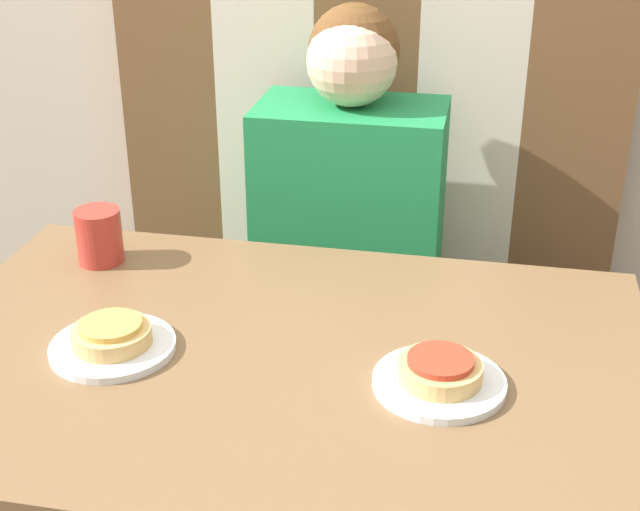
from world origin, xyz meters
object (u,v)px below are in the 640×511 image
object	(u,v)px
drinking_cup	(99,236)
person	(350,173)
plate_left	(113,347)
plate_right	(439,383)
pizza_left	(111,334)
pizza_right	(440,369)

from	to	relation	value
drinking_cup	person	bearing A→B (deg)	47.47
plate_left	plate_right	world-z (taller)	same
plate_right	drinking_cup	size ratio (longest dim) A/B	1.91
person	pizza_left	distance (m)	0.73
plate_left	pizza_left	world-z (taller)	pizza_left
person	drinking_cup	distance (m)	0.56
person	plate_left	bearing A→B (deg)	-109.19
person	drinking_cup	world-z (taller)	person
pizza_right	person	bearing A→B (deg)	109.19
pizza_left	pizza_right	bearing A→B (deg)	0.00
plate_right	pizza_right	size ratio (longest dim) A/B	1.58
plate_left	plate_right	bearing A→B (deg)	0.00
pizza_left	drinking_cup	size ratio (longest dim) A/B	1.21
person	plate_right	world-z (taller)	person
plate_left	pizza_right	distance (m)	0.48
plate_left	pizza_right	world-z (taller)	pizza_right
plate_right	pizza_right	bearing A→B (deg)	-165.96
person	plate_left	size ratio (longest dim) A/B	3.46
pizza_left	pizza_right	xyz separation A→B (m)	(0.48, 0.00, 0.00)
pizza_left	pizza_right	distance (m)	0.48
pizza_right	drinking_cup	size ratio (longest dim) A/B	1.21
pizza_left	person	bearing A→B (deg)	70.81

